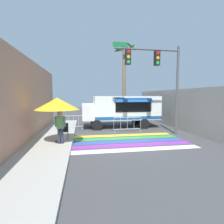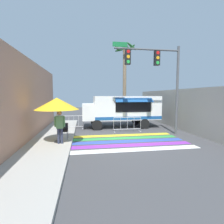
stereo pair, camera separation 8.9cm
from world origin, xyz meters
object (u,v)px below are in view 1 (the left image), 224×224
food_truck (120,108)px  barricade_side (74,123)px  barricade_front (127,125)px  patio_umbrella (57,104)px  folding_chair (64,130)px  traffic_signal_pole (157,70)px  vendor_person (60,125)px  palm_tree (124,68)px

food_truck → barricade_side: (-3.67, -0.34, -1.02)m
barricade_front → food_truck: bearing=93.1°
patio_umbrella → barricade_side: bearing=82.4°
barricade_side → folding_chair: bearing=-95.8°
traffic_signal_pole → vendor_person: size_ratio=3.50×
patio_umbrella → palm_tree: 11.01m
folding_chair → vendor_person: 1.05m
barricade_side → vendor_person: bearing=-95.4°
patio_umbrella → palm_tree: bearing=57.8°
patio_umbrella → barricade_side: patio_umbrella is taller
food_truck → folding_chair: food_truck is taller
vendor_person → barricade_side: 4.59m
patio_umbrella → folding_chair: size_ratio=2.64×
food_truck → traffic_signal_pole: (1.67, -3.21, 2.63)m
traffic_signal_pole → barricade_front: traffic_signal_pole is taller
barricade_side → palm_tree: size_ratio=0.18×
traffic_signal_pole → vendor_person: bearing=-163.9°
food_truck → vendor_person: 6.38m
traffic_signal_pole → vendor_person: 6.75m
vendor_person → palm_tree: (5.45, 9.13, 4.37)m
palm_tree → folding_chair: bearing=-123.4°
folding_chair → barricade_front: (4.14, 1.95, -0.15)m
barricade_side → palm_tree: (5.03, 4.60, 4.94)m
traffic_signal_pole → barricade_front: 4.15m
food_truck → barricade_side: size_ratio=4.15×
patio_umbrella → barricade_side: size_ratio=1.57×
traffic_signal_pole → barricade_side: (-5.34, 2.87, -3.65)m
food_truck → patio_umbrella: 6.30m
food_truck → barricade_side: bearing=-174.7°
patio_umbrella → barricade_front: (4.35, 2.66, -1.61)m
traffic_signal_pole → barricade_side: size_ratio=3.93×
barricade_front → palm_tree: palm_tree is taller
traffic_signal_pole → folding_chair: 6.72m
food_truck → vendor_person: food_truck is taller
vendor_person → folding_chair: bearing=101.4°
barricade_front → palm_tree: size_ratio=0.25×
vendor_person → patio_umbrella: bearing=135.2°
vendor_person → barricade_front: size_ratio=0.83×
folding_chair → vendor_person: (-0.07, -0.96, 0.41)m
patio_umbrella → barricade_front: 5.35m
traffic_signal_pole → barricade_front: size_ratio=2.91×
folding_chair → traffic_signal_pole: bearing=9.7°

